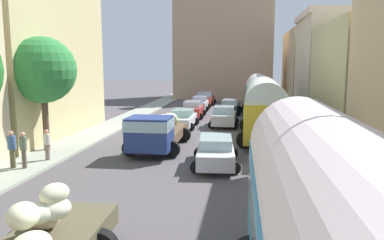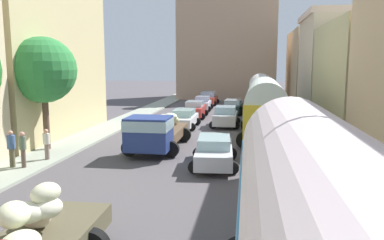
{
  "view_description": "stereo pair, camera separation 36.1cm",
  "coord_description": "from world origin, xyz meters",
  "px_view_note": "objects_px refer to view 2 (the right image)",
  "views": [
    {
      "loc": [
        3.21,
        0.02,
        5.0
      ],
      "look_at": [
        0.0,
        22.57,
        1.57
      ],
      "focal_mm": 35.52,
      "sensor_mm": 36.0,
      "label": 1
    },
    {
      "loc": [
        3.57,
        0.07,
        5.0
      ],
      "look_at": [
        0.0,
        22.57,
        1.57
      ],
      "focal_mm": 35.52,
      "sensor_mm": 36.0,
      "label": 2
    }
  ],
  "objects_px": {
    "parked_bus_2": "(262,94)",
    "pedestrian_2": "(23,148)",
    "car_0": "(184,118)",
    "pedestrian_1": "(47,143)",
    "car_6": "(225,117)",
    "cargo_truck_1": "(156,131)",
    "car_7": "(233,107)",
    "car_5": "(214,151)",
    "car_1": "(195,109)",
    "pedestrian_0": "(11,148)",
    "car_3": "(208,98)",
    "car_2": "(202,103)",
    "parked_bus_1": "(265,107)"
  },
  "relations": [
    {
      "from": "car_2",
      "to": "car_7",
      "type": "xyz_separation_m",
      "value": [
        3.32,
        -2.25,
        -0.02
      ]
    },
    {
      "from": "parked_bus_2",
      "to": "car_6",
      "type": "height_order",
      "value": "parked_bus_2"
    },
    {
      "from": "car_1",
      "to": "pedestrian_2",
      "type": "xyz_separation_m",
      "value": [
        -5.35,
        -18.32,
        0.29
      ]
    },
    {
      "from": "pedestrian_1",
      "to": "car_6",
      "type": "bearing_deg",
      "value": 56.16
    },
    {
      "from": "pedestrian_0",
      "to": "pedestrian_2",
      "type": "xyz_separation_m",
      "value": [
        0.55,
        0.05,
        -0.01
      ]
    },
    {
      "from": "car_7",
      "to": "pedestrian_2",
      "type": "bearing_deg",
      "value": -111.89
    },
    {
      "from": "car_0",
      "to": "pedestrian_1",
      "type": "height_order",
      "value": "pedestrian_1"
    },
    {
      "from": "car_5",
      "to": "pedestrian_2",
      "type": "relative_size",
      "value": 2.43
    },
    {
      "from": "car_6",
      "to": "pedestrian_0",
      "type": "relative_size",
      "value": 1.93
    },
    {
      "from": "car_0",
      "to": "cargo_truck_1",
      "type": "bearing_deg",
      "value": -91.32
    },
    {
      "from": "cargo_truck_1",
      "to": "car_1",
      "type": "xyz_separation_m",
      "value": [
        0.19,
        13.58,
        -0.39
      ]
    },
    {
      "from": "car_2",
      "to": "car_5",
      "type": "distance_m",
      "value": 21.94
    },
    {
      "from": "car_7",
      "to": "parked_bus_1",
      "type": "bearing_deg",
      "value": -77.78
    },
    {
      "from": "pedestrian_1",
      "to": "pedestrian_0",
      "type": "bearing_deg",
      "value": -116.97
    },
    {
      "from": "car_0",
      "to": "car_7",
      "type": "distance_m",
      "value": 9.36
    },
    {
      "from": "car_6",
      "to": "car_7",
      "type": "relative_size",
      "value": 0.83
    },
    {
      "from": "car_3",
      "to": "car_6",
      "type": "distance_m",
      "value": 15.81
    },
    {
      "from": "parked_bus_1",
      "to": "car_2",
      "type": "bearing_deg",
      "value": 112.24
    },
    {
      "from": "parked_bus_2",
      "to": "pedestrian_2",
      "type": "xyz_separation_m",
      "value": [
        -11.47,
        -20.17,
        -1.09
      ]
    },
    {
      "from": "pedestrian_0",
      "to": "car_1",
      "type": "bearing_deg",
      "value": 72.19
    },
    {
      "from": "car_2",
      "to": "pedestrian_1",
      "type": "relative_size",
      "value": 2.21
    },
    {
      "from": "cargo_truck_1",
      "to": "car_7",
      "type": "xyz_separation_m",
      "value": [
        3.5,
        16.84,
        -0.44
      ]
    },
    {
      "from": "car_0",
      "to": "car_3",
      "type": "height_order",
      "value": "car_3"
    },
    {
      "from": "cargo_truck_1",
      "to": "pedestrian_2",
      "type": "distance_m",
      "value": 7.01
    },
    {
      "from": "cargo_truck_1",
      "to": "car_0",
      "type": "bearing_deg",
      "value": 88.68
    },
    {
      "from": "cargo_truck_1",
      "to": "car_0",
      "type": "xyz_separation_m",
      "value": [
        0.19,
        8.08,
        -0.43
      ]
    },
    {
      "from": "pedestrian_0",
      "to": "car_6",
      "type": "bearing_deg",
      "value": 56.92
    },
    {
      "from": "car_3",
      "to": "pedestrian_0",
      "type": "bearing_deg",
      "value": -101.36
    },
    {
      "from": "pedestrian_0",
      "to": "car_5",
      "type": "bearing_deg",
      "value": 13.26
    },
    {
      "from": "car_0",
      "to": "car_6",
      "type": "height_order",
      "value": "car_6"
    },
    {
      "from": "car_2",
      "to": "pedestrian_2",
      "type": "xyz_separation_m",
      "value": [
        -5.35,
        -23.82,
        0.32
      ]
    },
    {
      "from": "parked_bus_1",
      "to": "car_3",
      "type": "xyz_separation_m",
      "value": [
        -6.02,
        20.22,
        -1.38
      ]
    },
    {
      "from": "car_0",
      "to": "car_3",
      "type": "distance_m",
      "value": 16.5
    },
    {
      "from": "cargo_truck_1",
      "to": "pedestrian_1",
      "type": "bearing_deg",
      "value": -147.18
    },
    {
      "from": "car_3",
      "to": "car_7",
      "type": "bearing_deg",
      "value": -66.82
    },
    {
      "from": "car_6",
      "to": "pedestrian_0",
      "type": "distance_m",
      "value": 16.55
    },
    {
      "from": "car_3",
      "to": "car_6",
      "type": "height_order",
      "value": "car_6"
    },
    {
      "from": "car_6",
      "to": "pedestrian_0",
      "type": "height_order",
      "value": "pedestrian_0"
    },
    {
      "from": "car_5",
      "to": "car_6",
      "type": "xyz_separation_m",
      "value": [
        -0.28,
        11.67,
        0.07
      ]
    },
    {
      "from": "car_6",
      "to": "parked_bus_2",
      "type": "bearing_deg",
      "value": 64.82
    },
    {
      "from": "pedestrian_2",
      "to": "parked_bus_2",
      "type": "bearing_deg",
      "value": 60.38
    },
    {
      "from": "parked_bus_2",
      "to": "car_0",
      "type": "bearing_deg",
      "value": -129.77
    },
    {
      "from": "parked_bus_1",
      "to": "pedestrian_1",
      "type": "distance_m",
      "value": 13.45
    },
    {
      "from": "car_0",
      "to": "car_6",
      "type": "bearing_deg",
      "value": 17.7
    },
    {
      "from": "car_5",
      "to": "pedestrian_0",
      "type": "xyz_separation_m",
      "value": [
        -9.31,
        -2.19,
        0.33
      ]
    },
    {
      "from": "car_3",
      "to": "pedestrian_1",
      "type": "height_order",
      "value": "pedestrian_1"
    },
    {
      "from": "pedestrian_1",
      "to": "car_5",
      "type": "bearing_deg",
      "value": 3.79
    },
    {
      "from": "car_2",
      "to": "car_3",
      "type": "relative_size",
      "value": 0.87
    },
    {
      "from": "cargo_truck_1",
      "to": "car_6",
      "type": "relative_size",
      "value": 1.9
    },
    {
      "from": "car_3",
      "to": "pedestrian_0",
      "type": "relative_size",
      "value": 2.28
    }
  ]
}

